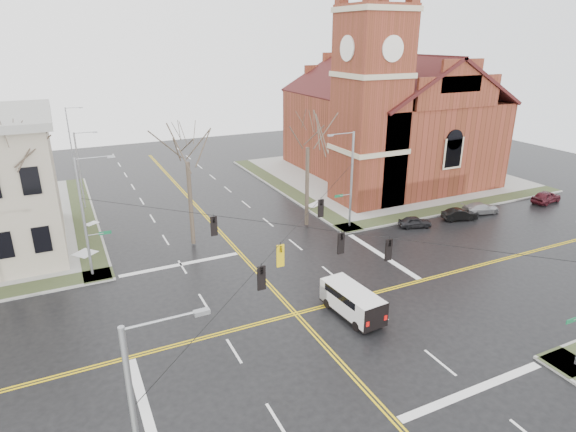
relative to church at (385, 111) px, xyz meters
name	(u,v)px	position (x,y,z in m)	size (l,w,h in m)	color
ground	(296,314)	(-24.76, -24.78, -8.43)	(120.00, 120.00, 0.00)	black
sidewalks	(296,313)	(-24.76, -24.78, -8.36)	(80.00, 80.00, 0.17)	gray
road_markings	(296,314)	(-24.76, -24.78, -8.43)	(100.00, 100.00, 0.01)	gold
church	(385,111)	(0.00, 0.00, 0.00)	(24.28, 27.48, 27.50)	#612B19
signal_pole_ne	(350,177)	(-13.44, -13.28, -3.48)	(2.75, 0.22, 9.00)	gray
signal_pole_nw	(86,214)	(-36.09, -13.28, -3.48)	(2.75, 0.22, 9.00)	gray
span_wires	(296,226)	(-24.76, -24.78, -2.23)	(23.02, 23.02, 0.03)	black
traffic_signals	(301,241)	(-24.76, -25.45, -2.98)	(8.21, 8.26, 1.30)	black
streetlight_north_a	(81,168)	(-35.42, 3.22, -3.97)	(2.30, 0.20, 8.00)	gray
streetlight_north_b	(70,134)	(-35.42, 23.22, -3.97)	(2.30, 0.20, 8.00)	gray
cargo_van	(350,299)	(-21.56, -26.30, -7.34)	(2.26, 4.98, 1.84)	silver
parked_car_a	(415,222)	(-7.65, -16.00, -7.90)	(1.25, 3.11, 1.06)	black
parked_car_b	(460,214)	(-2.42, -16.40, -7.87)	(1.20, 3.45, 1.14)	black
parked_car_c	(480,208)	(0.85, -15.96, -7.86)	(1.61, 3.96, 1.15)	#A7A7A9
parked_car_d	(546,197)	(9.97, -16.53, -7.76)	(1.59, 3.95, 1.35)	#47141C
tree_nw_far	(14,160)	(-40.03, -11.42, 0.53)	(4.00, 4.00, 12.41)	#3E3127
tree_nw_near	(187,156)	(-27.80, -10.94, -0.54)	(4.00, 4.00, 10.89)	#3E3127
tree_ne	(308,142)	(-16.81, -11.25, -0.31)	(4.00, 4.00, 11.22)	#3E3127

